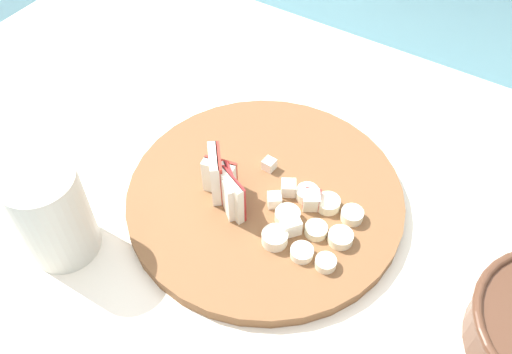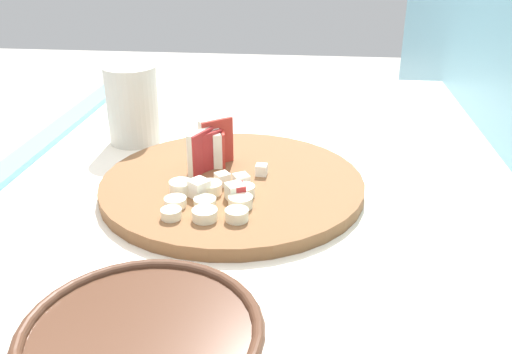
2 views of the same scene
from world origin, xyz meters
name	(u,v)px [view 2 (image 2 of 2)]	position (x,y,z in m)	size (l,w,h in m)	color
cutting_board	(232,185)	(0.01, -0.02, 0.92)	(0.34, 0.34, 0.02)	brown
apple_wedge_fan	(211,147)	(-0.03, -0.06, 0.96)	(0.08, 0.05, 0.06)	#B22D23
apple_dice_pile	(228,186)	(0.05, -0.02, 0.94)	(0.10, 0.09, 0.02)	white
banana_slice_rows	(208,200)	(0.08, -0.04, 0.94)	(0.10, 0.10, 0.02)	white
small_jar	(133,105)	(-0.15, -0.20, 0.98)	(0.08, 0.08, 0.12)	beige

